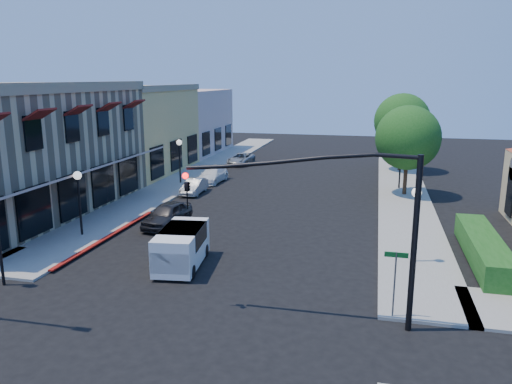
% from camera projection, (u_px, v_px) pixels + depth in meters
% --- Properties ---
extents(ground, '(120.00, 120.00, 0.00)m').
position_uv_depth(ground, '(170.00, 324.00, 17.30)').
color(ground, black).
rests_on(ground, ground).
extents(sidewalk_left, '(3.50, 50.00, 0.12)m').
position_uv_depth(sidewalk_left, '(199.00, 172.00, 44.87)').
color(sidewalk_left, gray).
rests_on(sidewalk_left, ground).
extents(sidewalk_right, '(3.50, 50.00, 0.12)m').
position_uv_depth(sidewalk_right, '(401.00, 181.00, 40.87)').
color(sidewalk_right, gray).
rests_on(sidewalk_right, ground).
extents(curb_red_strip, '(0.25, 10.00, 0.06)m').
position_uv_depth(curb_red_strip, '(109.00, 239.00, 26.46)').
color(curb_red_strip, maroon).
rests_on(curb_red_strip, ground).
extents(corner_brick_building, '(11.77, 18.20, 8.10)m').
position_uv_depth(corner_brick_building, '(3.00, 151.00, 30.36)').
color(corner_brick_building, tan).
rests_on(corner_brick_building, ground).
extents(yellow_stucco_building, '(10.00, 12.00, 7.60)m').
position_uv_depth(yellow_stucco_building, '(123.00, 130.00, 44.63)').
color(yellow_stucco_building, '#DABD62').
rests_on(yellow_stucco_building, ground).
extents(pink_stucco_building, '(10.00, 12.00, 7.00)m').
position_uv_depth(pink_stucco_building, '(175.00, 122.00, 56.07)').
color(pink_stucco_building, beige).
rests_on(pink_stucco_building, ground).
extents(hedge, '(1.40, 8.00, 1.10)m').
position_uv_depth(hedge, '(482.00, 262.00, 23.15)').
color(hedge, '#1A5117').
rests_on(hedge, ground).
extents(street_tree_a, '(4.56, 4.56, 6.48)m').
position_uv_depth(street_tree_a, '(408.00, 138.00, 35.19)').
color(street_tree_a, '#341F15').
rests_on(street_tree_a, ground).
extents(street_tree_b, '(4.94, 4.94, 7.02)m').
position_uv_depth(street_tree_b, '(402.00, 121.00, 44.59)').
color(street_tree_b, '#341F15').
rests_on(street_tree_b, ground).
extents(signal_mast_arm, '(8.01, 0.39, 6.00)m').
position_uv_depth(signal_mast_arm, '(349.00, 210.00, 16.47)').
color(signal_mast_arm, black).
rests_on(signal_mast_arm, ground).
extents(street_name_sign, '(0.80, 0.06, 2.50)m').
position_uv_depth(street_name_sign, '(395.00, 274.00, 17.29)').
color(street_name_sign, '#595B5E').
rests_on(street_name_sign, ground).
extents(lamppost_left_near, '(0.44, 0.44, 3.57)m').
position_uv_depth(lamppost_left_near, '(78.00, 187.00, 26.21)').
color(lamppost_left_near, black).
rests_on(lamppost_left_near, ground).
extents(lamppost_left_far, '(0.44, 0.44, 3.57)m').
position_uv_depth(lamppost_left_far, '(179.00, 150.00, 39.48)').
color(lamppost_left_far, black).
rests_on(lamppost_left_far, ground).
extents(lamppost_right_near, '(0.44, 0.44, 3.57)m').
position_uv_depth(lamppost_right_near, '(416.00, 206.00, 22.33)').
color(lamppost_right_near, black).
rests_on(lamppost_right_near, ground).
extents(lamppost_right_far, '(0.44, 0.44, 3.57)m').
position_uv_depth(lamppost_right_far, '(401.00, 154.00, 37.48)').
color(lamppost_right_far, black).
rests_on(lamppost_right_far, ground).
extents(white_van, '(2.18, 4.13, 1.75)m').
position_uv_depth(white_van, '(181.00, 245.00, 22.35)').
color(white_van, white).
rests_on(white_van, ground).
extents(parked_car_a, '(1.93, 4.14, 1.37)m').
position_uv_depth(parked_car_a, '(167.00, 215.00, 28.56)').
color(parked_car_a, black).
rests_on(parked_car_a, ground).
extents(parked_car_b, '(1.27, 3.38, 1.10)m').
position_uv_depth(parked_car_b, '(194.00, 186.00, 36.60)').
color(parked_car_b, '#B5B9BB').
rests_on(parked_car_b, ground).
extents(parked_car_c, '(1.90, 4.11, 1.16)m').
position_uv_depth(parked_car_c, '(212.00, 175.00, 40.56)').
color(parked_car_c, white).
rests_on(parked_car_c, ground).
extents(parked_car_d, '(2.20, 4.18, 1.12)m').
position_uv_depth(parked_car_d, '(241.00, 159.00, 48.91)').
color(parked_car_d, '#949799').
rests_on(parked_car_d, ground).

